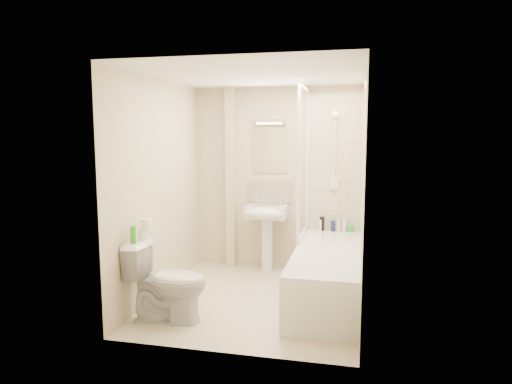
# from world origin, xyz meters

# --- Properties ---
(floor) EXTENTS (2.50, 2.50, 0.00)m
(floor) POSITION_xyz_m (0.00, 0.00, 0.00)
(floor) COLOR beige
(floor) RESTS_ON ground
(wall_back) EXTENTS (2.20, 0.02, 2.40)m
(wall_back) POSITION_xyz_m (0.00, 1.25, 1.20)
(wall_back) COLOR beige
(wall_back) RESTS_ON ground
(wall_left) EXTENTS (0.02, 2.50, 2.40)m
(wall_left) POSITION_xyz_m (-1.10, 0.00, 1.20)
(wall_left) COLOR beige
(wall_left) RESTS_ON ground
(wall_right) EXTENTS (0.02, 2.50, 2.40)m
(wall_right) POSITION_xyz_m (1.10, 0.00, 1.20)
(wall_right) COLOR beige
(wall_right) RESTS_ON ground
(ceiling) EXTENTS (2.20, 2.50, 0.02)m
(ceiling) POSITION_xyz_m (0.00, 0.00, 2.40)
(ceiling) COLOR white
(ceiling) RESTS_ON wall_back
(tile_back) EXTENTS (0.70, 0.01, 1.75)m
(tile_back) POSITION_xyz_m (0.75, 1.24, 1.42)
(tile_back) COLOR beige
(tile_back) RESTS_ON wall_back
(tile_right) EXTENTS (0.01, 2.10, 1.75)m
(tile_right) POSITION_xyz_m (1.09, 0.19, 1.42)
(tile_right) COLOR beige
(tile_right) RESTS_ON wall_right
(pipe_boxing) EXTENTS (0.12, 0.12, 2.40)m
(pipe_boxing) POSITION_xyz_m (-0.62, 1.19, 1.20)
(pipe_boxing) COLOR beige
(pipe_boxing) RESTS_ON ground
(splashback) EXTENTS (0.60, 0.02, 0.30)m
(splashback) POSITION_xyz_m (-0.10, 1.24, 1.03)
(splashback) COLOR beige
(splashback) RESTS_ON wall_back
(mirror) EXTENTS (0.46, 0.01, 0.60)m
(mirror) POSITION_xyz_m (-0.10, 1.24, 1.58)
(mirror) COLOR white
(mirror) RESTS_ON wall_back
(strip_light) EXTENTS (0.42, 0.07, 0.07)m
(strip_light) POSITION_xyz_m (-0.10, 1.22, 1.95)
(strip_light) COLOR silver
(strip_light) RESTS_ON wall_back
(bathtub) EXTENTS (0.70, 2.10, 0.55)m
(bathtub) POSITION_xyz_m (0.75, 0.19, 0.29)
(bathtub) COLOR white
(bathtub) RESTS_ON ground
(shower_screen) EXTENTS (0.04, 0.92, 1.80)m
(shower_screen) POSITION_xyz_m (0.40, 0.80, 1.45)
(shower_screen) COLOR white
(shower_screen) RESTS_ON bathtub
(shower_fixture) EXTENTS (0.10, 0.16, 0.99)m
(shower_fixture) POSITION_xyz_m (0.75, 1.19, 1.55)
(shower_fixture) COLOR white
(shower_fixture) RESTS_ON wall_back
(pedestal_sink) EXTENTS (0.52, 0.48, 1.00)m
(pedestal_sink) POSITION_xyz_m (-0.10, 1.01, 0.70)
(pedestal_sink) COLOR white
(pedestal_sink) RESTS_ON ground
(bottle_white_a) EXTENTS (0.06, 0.06, 0.14)m
(bottle_white_a) POSITION_xyz_m (0.60, 1.16, 0.62)
(bottle_white_a) COLOR white
(bottle_white_a) RESTS_ON bathtub
(bottle_black_b) EXTENTS (0.06, 0.06, 0.18)m
(bottle_black_b) POSITION_xyz_m (0.61, 1.16, 0.64)
(bottle_black_b) COLOR black
(bottle_black_b) RESTS_ON bathtub
(bottle_blue) EXTENTS (0.06, 0.06, 0.14)m
(bottle_blue) POSITION_xyz_m (0.75, 1.16, 0.62)
(bottle_blue) COLOR navy
(bottle_blue) RESTS_ON bathtub
(bottle_cream) EXTENTS (0.07, 0.07, 0.18)m
(bottle_cream) POSITION_xyz_m (0.82, 1.16, 0.64)
(bottle_cream) COLOR beige
(bottle_cream) RESTS_ON bathtub
(bottle_white_b) EXTENTS (0.05, 0.05, 0.16)m
(bottle_white_b) POSITION_xyz_m (0.89, 1.16, 0.63)
(bottle_white_b) COLOR white
(bottle_white_b) RESTS_ON bathtub
(bottle_green) EXTENTS (0.07, 0.07, 0.08)m
(bottle_green) POSITION_xyz_m (0.97, 1.16, 0.59)
(bottle_green) COLOR green
(bottle_green) RESTS_ON bathtub
(toilet) EXTENTS (0.53, 0.81, 0.77)m
(toilet) POSITION_xyz_m (-0.72, -0.72, 0.39)
(toilet) COLOR white
(toilet) RESTS_ON ground
(toilet_roll_lower) EXTENTS (0.10, 0.10, 0.09)m
(toilet_roll_lower) POSITION_xyz_m (-0.98, -0.67, 0.82)
(toilet_roll_lower) COLOR white
(toilet_roll_lower) RESTS_ON toilet
(toilet_roll_upper) EXTENTS (0.11, 0.11, 0.11)m
(toilet_roll_upper) POSITION_xyz_m (-0.96, -0.65, 0.92)
(toilet_roll_upper) COLOR white
(toilet_roll_upper) RESTS_ON toilet_roll_lower
(green_bottle) EXTENTS (0.06, 0.06, 0.17)m
(green_bottle) POSITION_xyz_m (-1.00, -0.84, 0.86)
(green_bottle) COLOR green
(green_bottle) RESTS_ON toilet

